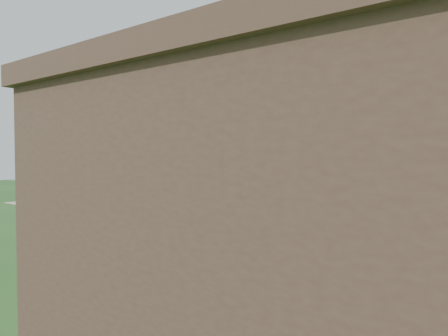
{
  "coord_description": "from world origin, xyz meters",
  "views": [
    {
      "loc": [
        13.15,
        -9.58,
        5.75
      ],
      "look_at": [
        -0.19,
        8.0,
        4.98
      ],
      "focal_mm": 32.0,
      "sensor_mm": 36.0,
      "label": 1
    }
  ],
  "objects": [
    {
      "name": "octopus_kite",
      "position": [
        -2.22,
        13.64,
        7.2
      ],
      "size": [
        4.29,
        3.78,
        7.35
      ],
      "primitive_type": null,
      "rotation": [
        0.0,
        0.0,
        0.43
      ],
      "color": "red"
    },
    {
      "name": "kite_white",
      "position": [
        -6.47,
        16.46,
        17.55
      ],
      "size": [
        1.73,
        1.87,
        2.39
      ],
      "primitive_type": null,
      "rotation": [
        0.44,
        0.0,
        0.63
      ],
      "color": "white"
    },
    {
      "name": "ocean",
      "position": [
        0.0,
        66.0,
        0.0
      ],
      "size": [
        160.0,
        68.0,
        0.02
      ],
      "primitive_type": "cube",
      "color": "slate",
      "rests_on": "ground"
    },
    {
      "name": "sand_beach",
      "position": [
        0.0,
        22.0,
        0.0
      ],
      "size": [
        72.0,
        20.0,
        0.02
      ],
      "primitive_type": "cube",
      "color": "#C6BB8F",
      "rests_on": "ground"
    },
    {
      "name": "ground",
      "position": [
        0.0,
        0.0,
        0.0
      ],
      "size": [
        160.0,
        160.0,
        0.0
      ],
      "primitive_type": "plane",
      "color": "#27501B",
      "rests_on": "ground"
    },
    {
      "name": "chainlink_fence",
      "position": [
        0.0,
        6.0,
        0.55
      ],
      "size": [
        36.2,
        0.2,
        1.25
      ],
      "primitive_type": null,
      "color": "brown",
      "rests_on": "ground"
    },
    {
      "name": "picnic_table",
      "position": [
        7.34,
        4.28,
        0.37
      ],
      "size": [
        1.87,
        1.49,
        0.74
      ],
      "primitive_type": null,
      "rotation": [
        0.0,
        0.0,
        -0.1
      ],
      "color": "brown",
      "rests_on": "ground"
    }
  ]
}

